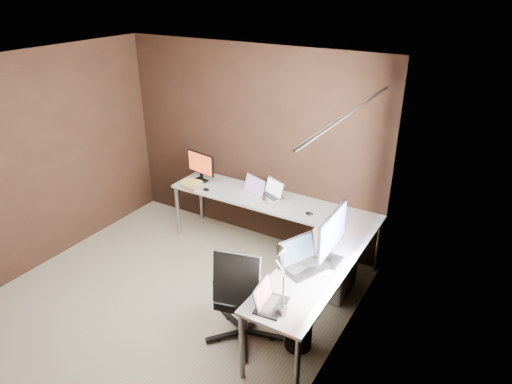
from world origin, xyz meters
TOP-DOWN VIEW (x-y plane):
  - room at (0.34, 0.07)m, footprint 3.60×3.60m
  - desk at (0.84, 1.04)m, footprint 2.65×2.25m
  - drawer_pedestal at (1.43, 1.15)m, footprint 0.42×0.50m
  - monitor_left at (-0.60, 1.53)m, footprint 0.45×0.16m
  - monitor_right at (1.59, 0.63)m, footprint 0.16×0.65m
  - laptop_white at (0.21, 1.45)m, footprint 0.41×0.35m
  - laptop_silver at (0.43, 1.55)m, footprint 0.39×0.34m
  - laptop_black_big at (1.39, 0.42)m, footprint 0.44×0.50m
  - laptop_black_small at (1.39, -0.23)m, footprint 0.25×0.33m
  - book_stack at (-0.60, 1.30)m, footprint 0.27×0.23m
  - mouse_left at (-0.36, 1.30)m, footprint 0.11×0.09m
  - mouse_corner at (1.03, 1.37)m, footprint 0.10×0.08m
  - desk_lamp at (1.48, -0.20)m, footprint 0.19×0.21m
  - office_chair at (0.99, 0.01)m, footprint 0.60×0.62m
  - wastebasket at (1.50, 0.18)m, footprint 0.32×0.32m

SIDE VIEW (x-z plane):
  - wastebasket at x=1.50m, z-range 0.00..0.30m
  - drawer_pedestal at x=1.43m, z-range 0.00..0.60m
  - office_chair at x=0.99m, z-range -0.22..0.84m
  - desk at x=0.84m, z-range 0.31..1.04m
  - mouse_left at x=-0.36m, z-range 0.73..0.77m
  - mouse_corner at x=1.03m, z-range 0.73..0.77m
  - book_stack at x=-0.60m, z-range 0.73..0.81m
  - laptop_black_small at x=1.39m, z-range 0.67..0.88m
  - laptop_silver at x=0.43m, z-range 0.67..0.89m
  - laptop_white at x=0.21m, z-range 0.66..0.90m
  - laptop_black_big at x=1.39m, z-range 0.65..0.93m
  - monitor_left at x=-0.60m, z-range 0.76..1.15m
  - monitor_right at x=1.59m, z-range 0.76..1.29m
  - desk_lamp at x=1.48m, z-range 0.80..1.36m
  - room at x=0.34m, z-range 0.03..2.53m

